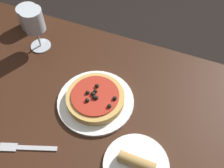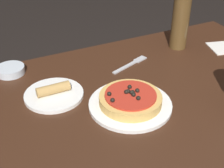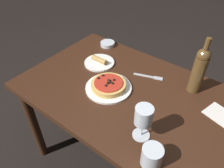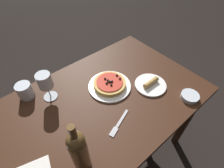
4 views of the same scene
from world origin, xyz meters
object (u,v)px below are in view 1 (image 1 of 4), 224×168
Objects in this scene: dinner_plate at (96,101)px; side_plate at (136,164)px; dining_table at (66,119)px; pizza at (95,98)px; water_cup at (29,17)px; wine_glass at (33,22)px; fork at (24,148)px.

dinner_plate is 1.35× the size of side_plate.
pizza reaches higher than dining_table.
water_cup is (0.42, -0.25, 0.04)m from dinner_plate.
pizza is 1.01× the size of side_plate.
pizza is 0.49m from water_cup.
side_plate is (-0.30, 0.10, 0.11)m from dining_table.
water_cup is at bearing -33.54° from side_plate.
wine_glass is at bearing -27.10° from pizza.
dining_table is 0.46m from water_cup.
water_cup is 0.56m from fork.
pizza is at bearing -139.94° from fork.
water_cup is at bearing -79.74° from fork.
fork is (-0.28, 0.48, -0.04)m from water_cup.
dinner_plate reaches higher than fork.
side_plate is (-0.51, 0.32, -0.12)m from wine_glass.
wine_glass reaches higher than fork.
dinner_plate is at bearing -139.90° from fork.
dining_table is 7.11× the size of fork.
side_plate is (-0.20, 0.16, -0.02)m from pizza.
fork is (0.03, 0.18, 0.10)m from dining_table.
water_cup is (0.10, -0.09, -0.08)m from wine_glass.
wine_glass is (0.31, -0.16, 0.12)m from dinner_plate.
dining_table is 13.09× the size of water_cup.
pizza is (-0.00, 0.00, 0.02)m from dinner_plate.
fork is at bearing 114.64° from wine_glass.
dinner_plate is 0.49m from water_cup.
side_plate is at bearing 141.92° from pizza.
dinner_plate is at bearing -38.07° from side_plate.
wine_glass is (0.21, -0.21, 0.23)m from dining_table.
dinner_plate is 1.51× the size of fork.
pizza is 1.10× the size of wine_glass.
water_cup is 0.48× the size of side_plate.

